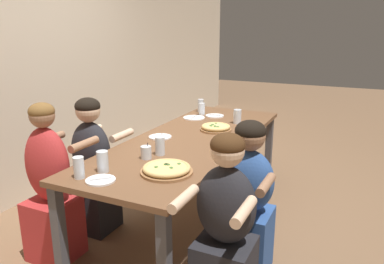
{
  "coord_description": "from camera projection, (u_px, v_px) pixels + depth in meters",
  "views": [
    {
      "loc": [
        -2.86,
        -1.34,
        1.71
      ],
      "look_at": [
        0.0,
        0.0,
        0.82
      ],
      "focal_mm": 35.0,
      "sensor_mm": 36.0,
      "label": 1
    }
  ],
  "objects": [
    {
      "name": "ground_plane",
      "position": [
        192.0,
        217.0,
        3.5
      ],
      "size": [
        18.0,
        18.0,
        0.0
      ],
      "primitive_type": "plane",
      "color": "brown",
      "rests_on": "ground"
    },
    {
      "name": "diner_far_left",
      "position": [
        51.0,
        191.0,
        2.76
      ],
      "size": [
        0.51,
        0.4,
        1.21
      ],
      "rotation": [
        0.0,
        0.0,
        -1.57
      ],
      "color": "#B22D2D",
      "rests_on": "ground"
    },
    {
      "name": "pizza_board_main",
      "position": [
        167.0,
        169.0,
        2.48
      ],
      "size": [
        0.35,
        0.35,
        0.05
      ],
      "color": "#996B42",
      "rests_on": "dining_table"
    },
    {
      "name": "empty_plate_c",
      "position": [
        215.0,
        116.0,
        4.07
      ],
      "size": [
        0.2,
        0.2,
        0.02
      ],
      "color": "white",
      "rests_on": "dining_table"
    },
    {
      "name": "pizza_board_second",
      "position": [
        216.0,
        128.0,
        3.51
      ],
      "size": [
        0.29,
        0.29,
        0.05
      ],
      "color": "#996B42",
      "rests_on": "dining_table"
    },
    {
      "name": "drinking_glass_d",
      "position": [
        103.0,
        162.0,
        2.49
      ],
      "size": [
        0.08,
        0.08,
        0.14
      ],
      "color": "silver",
      "rests_on": "dining_table"
    },
    {
      "name": "drinking_glass_b",
      "position": [
        79.0,
        169.0,
        2.39
      ],
      "size": [
        0.07,
        0.07,
        0.14
      ],
      "color": "silver",
      "rests_on": "dining_table"
    },
    {
      "name": "diner_far_midleft",
      "position": [
        93.0,
        170.0,
        3.17
      ],
      "size": [
        0.51,
        0.4,
        1.17
      ],
      "rotation": [
        0.0,
        0.0,
        -1.57
      ],
      "color": "#232328",
      "rests_on": "ground"
    },
    {
      "name": "drinking_glass_f",
      "position": [
        201.0,
        106.0,
        4.27
      ],
      "size": [
        0.07,
        0.07,
        0.15
      ],
      "color": "silver",
      "rests_on": "dining_table"
    },
    {
      "name": "empty_plate_d",
      "position": [
        194.0,
        118.0,
        3.98
      ],
      "size": [
        0.23,
        0.23,
        0.02
      ],
      "color": "white",
      "rests_on": "dining_table"
    },
    {
      "name": "diner_near_left",
      "position": [
        225.0,
        234.0,
        2.22
      ],
      "size": [
        0.51,
        0.4,
        1.15
      ],
      "rotation": [
        0.0,
        0.0,
        1.57
      ],
      "color": "#232328",
      "rests_on": "ground"
    },
    {
      "name": "drinking_glass_e",
      "position": [
        202.0,
        110.0,
        4.12
      ],
      "size": [
        0.07,
        0.07,
        0.13
      ],
      "color": "silver",
      "rests_on": "dining_table"
    },
    {
      "name": "drinking_glass_a",
      "position": [
        160.0,
        147.0,
        2.83
      ],
      "size": [
        0.07,
        0.07,
        0.14
      ],
      "color": "silver",
      "rests_on": "dining_table"
    },
    {
      "name": "cocktail_glass_blue",
      "position": [
        146.0,
        153.0,
        2.75
      ],
      "size": [
        0.08,
        0.08,
        0.12
      ],
      "color": "silver",
      "rests_on": "dining_table"
    },
    {
      "name": "drinking_glass_c",
      "position": [
        237.0,
        117.0,
        3.75
      ],
      "size": [
        0.08,
        0.08,
        0.14
      ],
      "color": "silver",
      "rests_on": "dining_table"
    },
    {
      "name": "restaurant_back_panel",
      "position": [
        38.0,
        39.0,
        3.77
      ],
      "size": [
        10.0,
        0.06,
        3.2
      ],
      "primitive_type": "cube",
      "color": "beige",
      "rests_on": "ground"
    },
    {
      "name": "empty_plate_a",
      "position": [
        101.0,
        180.0,
        2.36
      ],
      "size": [
        0.19,
        0.19,
        0.02
      ],
      "color": "white",
      "rests_on": "dining_table"
    },
    {
      "name": "empty_plate_b",
      "position": [
        160.0,
        137.0,
        3.29
      ],
      "size": [
        0.2,
        0.2,
        0.02
      ],
      "color": "white",
      "rests_on": "dining_table"
    },
    {
      "name": "diner_near_midleft",
      "position": [
        247.0,
        204.0,
        2.61
      ],
      "size": [
        0.51,
        0.4,
        1.12
      ],
      "rotation": [
        0.0,
        0.0,
        1.57
      ],
      "color": "#2D5193",
      "rests_on": "ground"
    },
    {
      "name": "dining_table",
      "position": [
        192.0,
        145.0,
        3.31
      ],
      "size": [
        2.58,
        0.92,
        0.77
      ],
      "color": "brown",
      "rests_on": "ground"
    }
  ]
}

